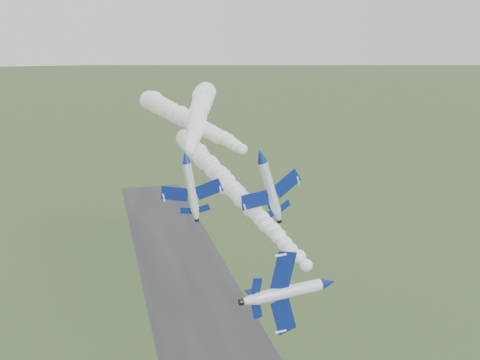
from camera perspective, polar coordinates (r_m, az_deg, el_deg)
The scene contains 6 objects.
jet_lead at distance 71.15m, azimuth 9.42°, elevation -10.81°, with size 3.68×13.57×11.20m.
smoke_trail_jet_lead at distance 104.18m, azimuth -1.28°, elevation -0.43°, with size 4.56×71.97×4.56m, color silver, non-canonical shape.
jet_pair_left at distance 84.03m, azimuth -5.83°, elevation 2.45°, with size 9.90×11.62×3.10m.
smoke_trail_jet_pair_left at distance 113.53m, azimuth -4.42°, elevation 6.96°, with size 5.22×55.73×5.22m, color silver, non-canonical shape.
jet_pair_right at distance 85.25m, azimuth 2.26°, elevation 2.62°, with size 11.18×13.74×4.44m.
smoke_trail_jet_pair_right at distance 112.81m, azimuth -5.57°, elevation 6.40°, with size 4.85×55.12×4.85m, color silver, non-canonical shape.
Camera 1 is at (-20.86, -59.07, 63.93)m, focal length 40.00 mm.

